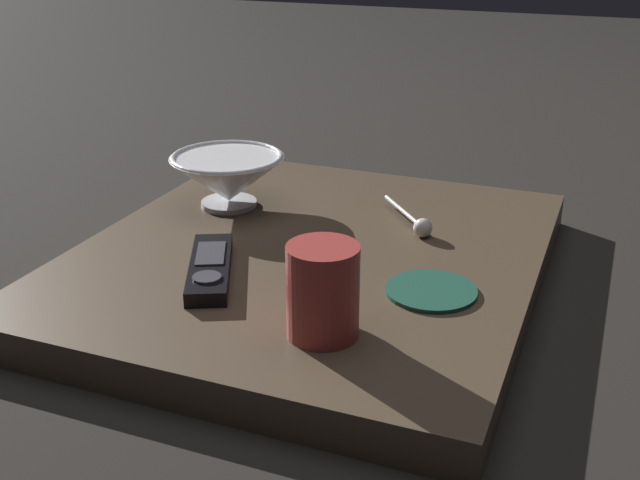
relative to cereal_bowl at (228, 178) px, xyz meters
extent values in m
plane|color=black|center=(-0.17, 0.10, -0.09)|extent=(6.00, 6.00, 0.00)
cube|color=#4C3D2D|center=(-0.17, 0.10, -0.07)|extent=(0.58, 0.66, 0.05)
cylinder|color=silver|center=(0.00, 0.00, -0.04)|extent=(0.08, 0.08, 0.01)
cone|color=silver|center=(0.00, 0.00, 0.00)|extent=(0.17, 0.17, 0.07)
torus|color=silver|center=(0.00, 0.00, 0.03)|extent=(0.17, 0.17, 0.01)
cylinder|color=#A53833|center=(-0.27, 0.30, 0.01)|extent=(0.08, 0.08, 0.10)
torus|color=#A53833|center=(-0.25, 0.27, 0.01)|extent=(0.04, 0.06, 0.06)
cylinder|color=silver|center=(-0.26, -0.04, -0.03)|extent=(0.08, 0.10, 0.01)
sphere|color=silver|center=(-0.30, 0.01, -0.03)|extent=(0.03, 0.03, 0.03)
cube|color=black|center=(-0.09, 0.22, -0.04)|extent=(0.12, 0.18, 0.02)
cylinder|color=#3A3A42|center=(-0.11, 0.26, -0.02)|extent=(0.03, 0.03, 0.00)
cube|color=#3A3A42|center=(-0.08, 0.20, -0.02)|extent=(0.06, 0.08, 0.00)
cylinder|color=#194738|center=(-0.35, 0.17, -0.04)|extent=(0.11, 0.11, 0.01)
camera|label=1|loc=(-0.54, 0.97, 0.37)|focal=43.99mm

